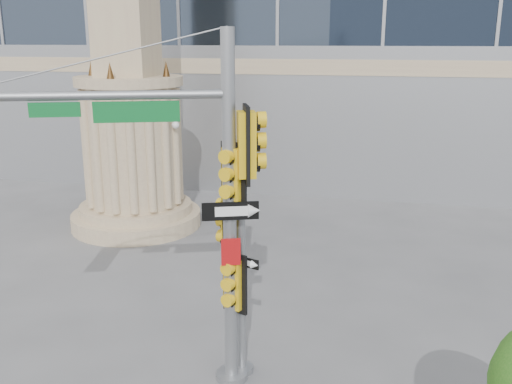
# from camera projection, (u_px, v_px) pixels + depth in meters

# --- Properties ---
(monument) EXTENTS (4.40, 4.40, 16.60)m
(monument) POSITION_uv_depth(u_px,v_px,m) (128.00, 63.00, 18.37)
(monument) COLOR tan
(monument) RESTS_ON ground
(main_signal_pole) EXTENTS (4.83, 2.10, 6.49)m
(main_signal_pole) POSITION_uv_depth(u_px,v_px,m) (161.00, 177.00, 9.72)
(main_signal_pole) COLOR slate
(main_signal_pole) RESTS_ON ground
(secondary_signal_pole) EXTENTS (0.79, 0.76, 4.65)m
(secondary_signal_pole) POSITION_uv_depth(u_px,v_px,m) (236.00, 241.00, 10.39)
(secondary_signal_pole) COLOR slate
(secondary_signal_pole) RESTS_ON ground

